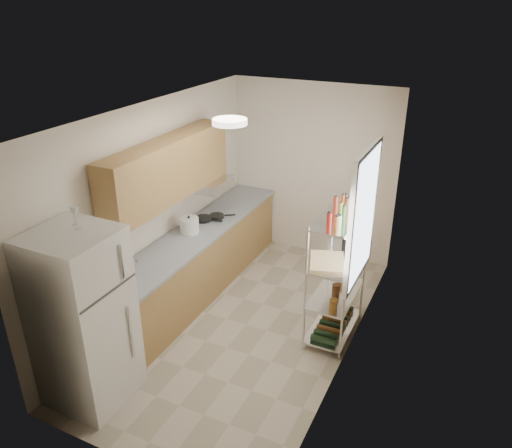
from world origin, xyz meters
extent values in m
cube|color=#B2A390|center=(0.00, 0.00, -0.01)|extent=(2.50, 4.40, 0.01)
cube|color=white|center=(0.00, 0.00, 2.60)|extent=(2.50, 4.40, 0.01)
cube|color=beige|center=(0.00, 2.21, 1.30)|extent=(2.50, 0.01, 2.60)
cube|color=beige|center=(0.00, -2.21, 1.30)|extent=(2.50, 0.01, 2.60)
cube|color=beige|center=(-1.25, 0.00, 1.30)|extent=(0.01, 4.40, 2.60)
cube|color=beige|center=(1.25, 0.00, 1.30)|extent=(0.01, 4.40, 2.60)
cube|color=#A27645|center=(-0.92, 0.44, 0.43)|extent=(0.60, 3.48, 0.86)
cube|color=gray|center=(-0.90, 0.44, 0.88)|extent=(0.63, 3.51, 0.04)
cube|color=#B7BABC|center=(-0.94, -0.70, 0.88)|extent=(0.52, 0.44, 0.04)
cube|color=#B7BABC|center=(-0.64, 1.80, 0.46)|extent=(0.01, 0.55, 0.72)
cube|color=#A27645|center=(-1.05, 0.10, 1.81)|extent=(0.33, 2.20, 0.72)
cube|color=#B7BABC|center=(-1.00, 0.90, 1.39)|extent=(0.50, 0.60, 0.12)
cube|color=white|center=(1.23, 0.35, 1.55)|extent=(0.06, 1.00, 1.46)
cube|color=silver|center=(1.00, 0.30, 0.10)|extent=(0.45, 0.90, 0.02)
cube|color=silver|center=(1.00, 0.30, 0.55)|extent=(0.45, 0.90, 0.02)
cube|color=silver|center=(1.00, 0.30, 1.00)|extent=(0.45, 0.90, 0.02)
cube|color=silver|center=(1.00, 0.30, 1.50)|extent=(0.45, 0.90, 0.02)
cylinder|color=silver|center=(0.79, -0.14, 0.78)|extent=(0.02, 0.02, 1.55)
cylinder|color=silver|center=(0.79, 0.74, 0.78)|extent=(0.02, 0.02, 1.55)
cylinder|color=silver|center=(1.22, -0.14, 0.78)|extent=(0.02, 0.02, 1.55)
cylinder|color=silver|center=(1.22, 0.74, 0.78)|extent=(0.02, 0.02, 1.55)
cylinder|color=white|center=(0.00, -0.30, 2.57)|extent=(0.34, 0.34, 0.05)
cube|color=silver|center=(-0.87, -1.68, 0.90)|extent=(0.74, 0.74, 1.80)
cylinder|color=silver|center=(-0.98, 0.35, 1.00)|extent=(0.25, 0.25, 0.20)
cylinder|color=black|center=(-1.02, 0.75, 0.92)|extent=(0.27, 0.27, 0.04)
cylinder|color=black|center=(-0.89, 0.91, 0.92)|extent=(0.28, 0.28, 0.04)
cube|color=tan|center=(0.93, 0.15, 1.03)|extent=(0.50, 0.57, 0.03)
cube|color=black|center=(1.08, 0.59, 1.14)|extent=(0.19, 0.24, 0.25)
cube|color=#9F3213|center=(0.98, 0.63, 0.64)|extent=(0.10, 0.14, 0.15)
camera|label=1|loc=(2.28, -4.48, 3.69)|focal=35.00mm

